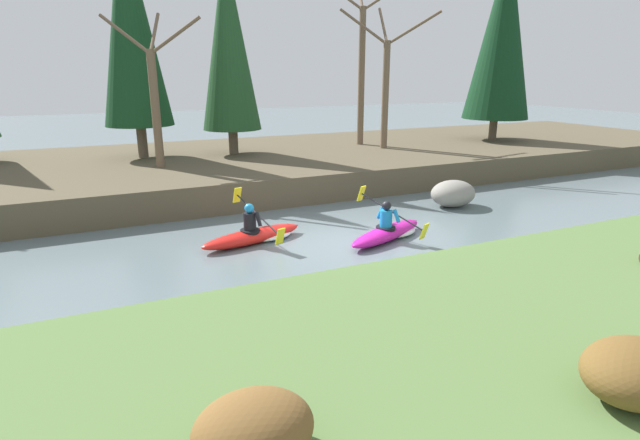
{
  "coord_description": "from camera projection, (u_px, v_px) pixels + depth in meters",
  "views": [
    {
      "loc": [
        -5.43,
        -10.41,
        4.03
      ],
      "look_at": [
        -0.55,
        0.17,
        0.55
      ],
      "focal_mm": 28.0,
      "sensor_mm": 36.0,
      "label": 1
    }
  ],
  "objects": [
    {
      "name": "bare_tree_mid_downstream",
      "position": [
        362.0,
        60.0,
        21.24
      ],
      "size": [
        4.16,
        4.11,
        7.6
      ],
      "color": "brown",
      "rests_on": "riverbank_far"
    },
    {
      "name": "bare_tree_mid_upstream",
      "position": [
        155.0,
        95.0,
        16.24
      ],
      "size": [
        2.81,
        2.77,
        5.03
      ],
      "color": "brown",
      "rests_on": "riverbank_far"
    },
    {
      "name": "conifer_tree_mid_right",
      "position": [
        502.0,
        32.0,
        22.22
      ],
      "size": [
        2.97,
        2.97,
        8.58
      ],
      "color": "brown",
      "rests_on": "riverbank_far"
    },
    {
      "name": "ground_plane",
      "position": [
        343.0,
        240.0,
        12.39
      ],
      "size": [
        90.0,
        90.0,
        0.0
      ],
      "primitive_type": "plane",
      "color": "slate"
    },
    {
      "name": "conifer_tree_mid_left",
      "position": [
        130.0,
        21.0,
        17.39
      ],
      "size": [
        2.44,
        2.44,
        8.39
      ],
      "color": "brown",
      "rests_on": "riverbank_far"
    },
    {
      "name": "shrub_clump_second",
      "position": [
        636.0,
        372.0,
        5.28
      ],
      "size": [
        1.22,
        1.02,
        0.66
      ],
      "color": "brown",
      "rests_on": "riverbank_near"
    },
    {
      "name": "riverbank_near",
      "position": [
        545.0,
        348.0,
        6.97
      ],
      "size": [
        44.0,
        6.28,
        0.64
      ],
      "color": "#56753D",
      "rests_on": "ground"
    },
    {
      "name": "kayaker_lead",
      "position": [
        389.0,
        231.0,
        12.47
      ],
      "size": [
        2.72,
        1.97,
        1.2
      ],
      "rotation": [
        0.0,
        0.0,
        0.4
      ],
      "color": "#C61999",
      "rests_on": "ground"
    },
    {
      "name": "bare_tree_downstream",
      "position": [
        386.0,
        82.0,
        20.4
      ],
      "size": [
        3.17,
        3.13,
        5.71
      ],
      "color": "brown",
      "rests_on": "riverbank_far"
    },
    {
      "name": "boulder_midstream",
      "position": [
        453.0,
        194.0,
        15.39
      ],
      "size": [
        1.45,
        1.14,
        0.82
      ],
      "color": "gray",
      "rests_on": "ground"
    },
    {
      "name": "kayaker_middle",
      "position": [
        256.0,
        234.0,
        12.22
      ],
      "size": [
        2.78,
        2.05,
        1.2
      ],
      "rotation": [
        0.0,
        0.0,
        0.25
      ],
      "color": "red",
      "rests_on": "ground"
    },
    {
      "name": "conifer_tree_centre",
      "position": [
        228.0,
        40.0,
        18.36
      ],
      "size": [
        2.22,
        2.22,
        7.5
      ],
      "color": "brown",
      "rests_on": "riverbank_far"
    },
    {
      "name": "riverbank_far",
      "position": [
        245.0,
        166.0,
        19.59
      ],
      "size": [
        44.0,
        10.03,
        0.92
      ],
      "color": "brown",
      "rests_on": "ground"
    },
    {
      "name": "shrub_clump_nearest",
      "position": [
        253.0,
        429.0,
        4.48
      ],
      "size": [
        1.12,
        0.93,
        0.61
      ],
      "color": "brown",
      "rests_on": "riverbank_near"
    }
  ]
}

